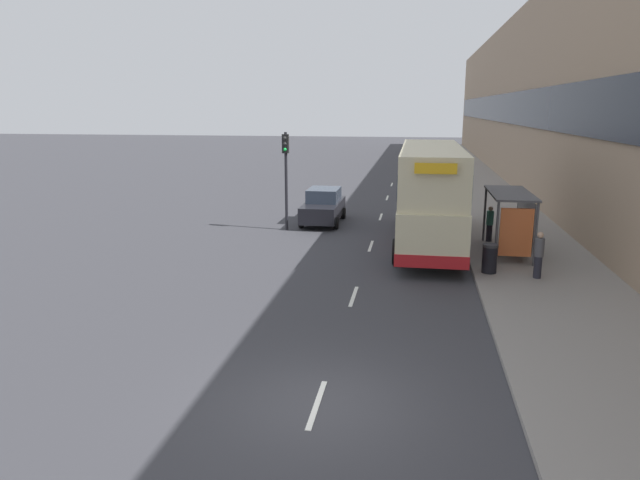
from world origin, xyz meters
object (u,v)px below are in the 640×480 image
object	(u,v)px
traffic_light_far_kerb	(286,165)
bus_shelter	(515,212)
double_decker_bus_near	(430,193)
litter_bin	(490,258)
pedestrian_at_shelter	(539,255)
car_0	(323,206)
pedestrian_1	(490,224)

from	to	relation	value
traffic_light_far_kerb	bus_shelter	bearing A→B (deg)	-20.34
double_decker_bus_near	litter_bin	world-z (taller)	double_decker_bus_near
double_decker_bus_near	pedestrian_at_shelter	distance (m)	6.38
pedestrian_at_shelter	traffic_light_far_kerb	size ratio (longest dim) A/B	0.34
litter_bin	traffic_light_far_kerb	xyz separation A→B (m)	(-8.95, 6.60, 2.55)
bus_shelter	traffic_light_far_kerb	world-z (taller)	traffic_light_far_kerb
pedestrian_at_shelter	litter_bin	xyz separation A→B (m)	(-1.57, 0.42, -0.31)
car_0	pedestrian_at_shelter	distance (m)	12.79
pedestrian_1	traffic_light_far_kerb	xyz separation A→B (m)	(-9.53, 1.52, 2.28)
traffic_light_far_kerb	pedestrian_at_shelter	bearing A→B (deg)	-33.72
pedestrian_at_shelter	litter_bin	bearing A→B (deg)	165.15
bus_shelter	traffic_light_far_kerb	distance (m)	10.93
pedestrian_at_shelter	litter_bin	world-z (taller)	pedestrian_at_shelter
bus_shelter	litter_bin	size ratio (longest dim) A/B	4.00
car_0	litter_bin	size ratio (longest dim) A/B	4.31
bus_shelter	pedestrian_at_shelter	world-z (taller)	bus_shelter
pedestrian_at_shelter	double_decker_bus_near	bearing A→B (deg)	125.73
double_decker_bus_near	pedestrian_at_shelter	world-z (taller)	double_decker_bus_near
bus_shelter	pedestrian_1	distance (m)	2.52
car_0	double_decker_bus_near	bearing A→B (deg)	143.18
bus_shelter	double_decker_bus_near	xyz separation A→B (m)	(-3.30, 1.82, 0.41)
car_0	litter_bin	xyz separation A→B (m)	(7.44, -8.67, -0.22)
car_0	traffic_light_far_kerb	world-z (taller)	traffic_light_far_kerb
double_decker_bus_near	pedestrian_1	distance (m)	3.01
pedestrian_at_shelter	traffic_light_far_kerb	bearing A→B (deg)	146.28
double_decker_bus_near	bus_shelter	bearing A→B (deg)	-28.91
bus_shelter	car_0	bearing A→B (deg)	146.03
litter_bin	pedestrian_1	bearing A→B (deg)	83.49
double_decker_bus_near	pedestrian_1	size ratio (longest dim) A/B	7.33
traffic_light_far_kerb	pedestrian_1	bearing A→B (deg)	-9.09
bus_shelter	pedestrian_at_shelter	xyz separation A→B (m)	(0.35, -3.25, -0.90)
car_0	traffic_light_far_kerb	bearing A→B (deg)	53.72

